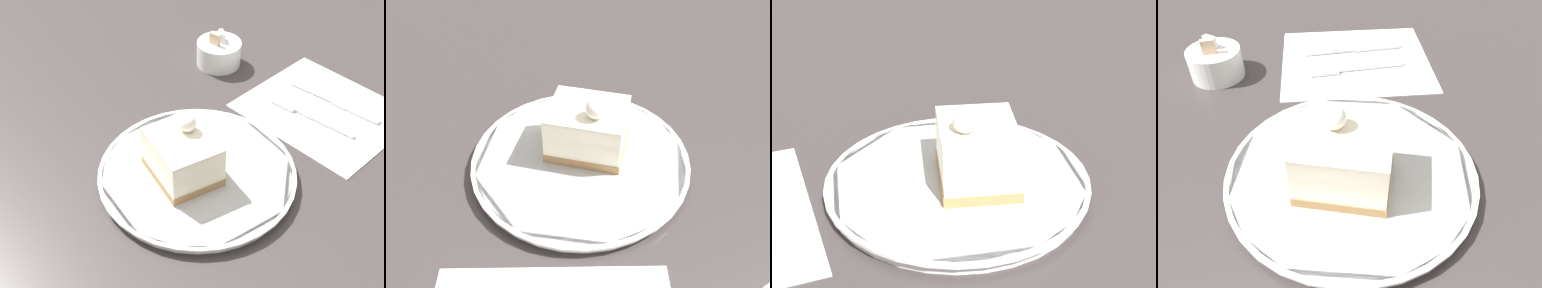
{
  "view_description": "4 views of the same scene",
  "coord_description": "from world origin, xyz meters",
  "views": [
    {
      "loc": [
        -0.29,
        -0.42,
        0.55
      ],
      "look_at": [
        0.02,
        0.04,
        0.06
      ],
      "focal_mm": 50.0,
      "sensor_mm": 36.0,
      "label": 1
    },
    {
      "loc": [
        0.42,
        0.09,
        0.41
      ],
      "look_at": [
        0.04,
        0.03,
        0.05
      ],
      "focal_mm": 40.0,
      "sensor_mm": 36.0,
      "label": 2
    },
    {
      "loc": [
        0.13,
        0.6,
        0.39
      ],
      "look_at": [
        0.02,
        0.04,
        0.06
      ],
      "focal_mm": 60.0,
      "sensor_mm": 36.0,
      "label": 3
    },
    {
      "loc": [
        -0.27,
        0.01,
        0.33
      ],
      "look_at": [
        0.03,
        0.03,
        0.04
      ],
      "focal_mm": 35.0,
      "sensor_mm": 36.0,
      "label": 4
    }
  ],
  "objects": [
    {
      "name": "cake_slice",
      "position": [
        0.0,
        0.04,
        0.05
      ],
      "size": [
        0.09,
        0.11,
        0.09
      ],
      "rotation": [
        0.0,
        0.0,
        -0.08
      ],
      "color": "#9E7547",
      "rests_on": "plate"
    },
    {
      "name": "ground_plane",
      "position": [
        0.0,
        0.0,
        0.0
      ],
      "size": [
        4.0,
        4.0,
        0.0
      ],
      "primitive_type": "plane",
      "color": "#383333"
    },
    {
      "name": "plate",
      "position": [
        0.02,
        0.03,
        0.01
      ],
      "size": [
        0.28,
        0.28,
        0.02
      ],
      "color": "white",
      "rests_on": "ground_plane"
    }
  ]
}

